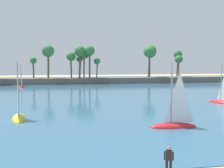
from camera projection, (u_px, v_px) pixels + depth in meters
name	position (u px, v px, depth m)	size (l,w,h in m)	color
sea	(73.00, 88.00, 66.46)	(220.00, 105.63, 0.06)	#33607F
palm_headland	(77.00, 72.00, 79.00)	(98.49, 6.63, 12.63)	#605B54
person_at_waterline	(169.00, 159.00, 14.70)	(0.52, 0.31, 1.67)	black
sailboat_near_shore	(223.00, 99.00, 40.55)	(3.16, 4.80, 6.72)	red
sailboat_mid_bay	(19.00, 114.00, 29.09)	(2.09, 4.89, 6.86)	yellow
sailboat_toward_headland	(174.00, 121.00, 25.43)	(4.80, 1.66, 6.87)	red
sailboat_far_left	(21.00, 85.00, 67.61)	(1.37, 4.26, 6.14)	red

